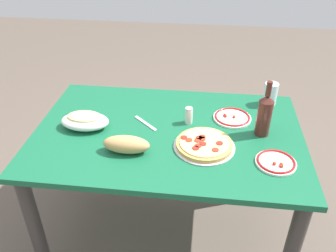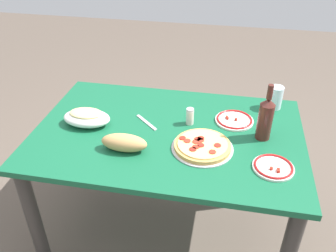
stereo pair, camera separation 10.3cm
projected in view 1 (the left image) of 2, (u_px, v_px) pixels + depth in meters
The scene contains 11 objects.
ground_plane at pixel (168, 229), 2.14m from camera, with size 8.00×8.00×0.00m, color brown.
dining_table at pixel (168, 150), 1.81m from camera, with size 1.31×0.86×0.72m.
pepperoni_pizza at pixel (204, 144), 1.63m from camera, with size 0.29×0.29×0.03m.
baked_pasta_dish at pixel (85, 120), 1.75m from camera, with size 0.24×0.15×0.08m.
wine_bottle at pixel (264, 114), 1.67m from camera, with size 0.07×0.07×0.28m.
water_glass at pixel (270, 94), 1.94m from camera, with size 0.07×0.07×0.12m, color silver.
side_plate_near at pixel (276, 162), 1.53m from camera, with size 0.18×0.18×0.02m.
side_plate_far at pixel (232, 117), 1.84m from camera, with size 0.20×0.20×0.02m.
bread_loaf at pixel (126, 144), 1.59m from camera, with size 0.21×0.09×0.08m, color tan.
spice_shaker at pixel (189, 116), 1.79m from camera, with size 0.04×0.04×0.09m.
fork_left at pixel (145, 123), 1.80m from camera, with size 0.17×0.02×0.01m, color #B7B7BC.
Camera 1 is at (-0.17, 1.43, 1.70)m, focal length 37.88 mm.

